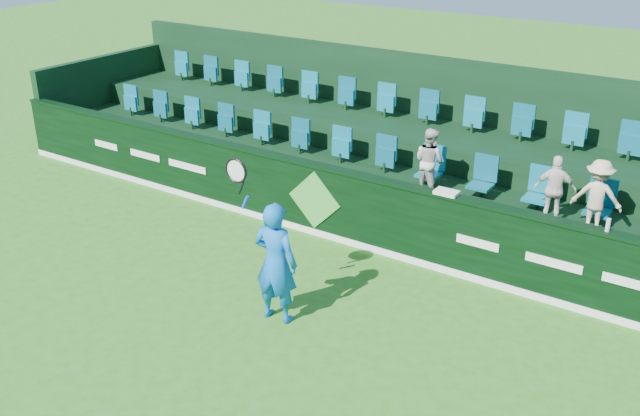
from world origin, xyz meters
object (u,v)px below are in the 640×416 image
Objects in this scene: spectator_right at (597,196)px; tennis_player at (275,262)px; spectator_left at (429,161)px; spectator_middle at (555,189)px; towel at (447,192)px; drinks_bottle at (608,225)px.

tennis_player is at bearing 41.38° from spectator_right.
spectator_left is 1.06× the size of spectator_middle.
spectator_middle is at bearing 38.88° from towel.
drinks_bottle is (1.08, -1.12, 0.08)m from spectator_middle.
towel is at bearing 63.25° from tennis_player.
tennis_player is at bearing 98.27° from spectator_left.
drinks_bottle is (2.47, 0.00, 0.07)m from towel.
spectator_left is at bearing -15.95° from spectator_middle.
spectator_left is 3.21× the size of towel.
spectator_left reaches higher than towel.
towel is 2.47m from drinks_bottle.
drinks_bottle is at bearing 0.00° from towel.
spectator_middle is 1.78m from towel.
spectator_left is 2.89m from spectator_right.
spectator_right reaches higher than towel.
spectator_right is at bearing 48.35° from tennis_player.
spectator_right is (2.89, 0.00, -0.00)m from spectator_left.
tennis_player reaches higher than spectator_middle.
spectator_middle is at bearing -163.85° from spectator_left.
tennis_player is 2.08× the size of spectator_right.
towel is (0.84, -1.12, -0.02)m from spectator_left.
spectator_middle is 3.03× the size of towel.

